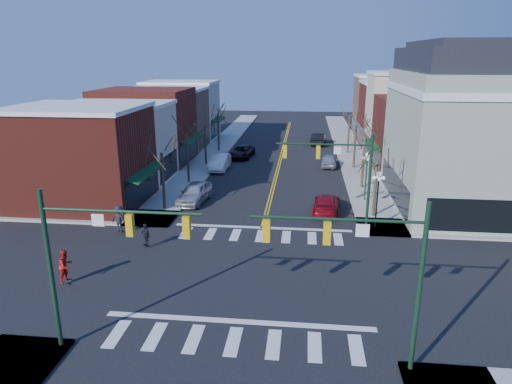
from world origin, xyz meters
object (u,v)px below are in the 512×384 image
(victorian_corner, at_px, (477,128))
(car_right_far, at_px, (318,139))
(pedestrian_red_b, at_px, (66,266))
(lamppost_midblock, at_px, (367,168))
(car_right_near, at_px, (327,203))
(pedestrian_dark_b, at_px, (119,219))
(car_left_mid, at_px, (220,162))
(pedestrian_dark_a, at_px, (146,235))
(car_left_near, at_px, (195,193))
(lamppost_corner, at_px, (378,190))
(car_right_mid, at_px, (329,160))
(car_left_far, at_px, (242,152))

(victorian_corner, distance_m, car_right_far, 29.46)
(pedestrian_red_b, bearing_deg, lamppost_midblock, -34.17)
(car_right_near, bearing_deg, pedestrian_dark_b, 28.60)
(car_right_far, bearing_deg, car_left_mid, 61.76)
(car_right_far, height_order, pedestrian_red_b, pedestrian_red_b)
(pedestrian_dark_a, bearing_deg, car_left_near, 124.97)
(lamppost_corner, relative_size, car_right_far, 0.85)
(car_right_far, bearing_deg, pedestrian_dark_a, 78.85)
(victorian_corner, height_order, car_right_near, victorian_corner)
(victorian_corner, relative_size, car_right_far, 2.80)
(car_right_near, bearing_deg, lamppost_corner, 140.89)
(car_right_far, height_order, pedestrian_dark_b, pedestrian_dark_b)
(lamppost_corner, distance_m, lamppost_midblock, 6.50)
(car_right_near, distance_m, car_right_mid, 15.79)
(victorian_corner, height_order, car_right_far, victorian_corner)
(car_right_near, height_order, car_right_far, car_right_far)
(car_left_far, bearing_deg, lamppost_corner, -54.11)
(pedestrian_red_b, bearing_deg, car_right_near, -34.11)
(car_left_mid, relative_size, pedestrian_dark_b, 2.66)
(lamppost_midblock, xyz_separation_m, car_right_mid, (-2.50, 12.63, -2.24))
(car_left_mid, bearing_deg, pedestrian_dark_b, -100.02)
(lamppost_midblock, distance_m, pedestrian_dark_a, 19.50)
(car_left_mid, bearing_deg, lamppost_midblock, -33.53)
(pedestrian_dark_b, bearing_deg, car_left_far, -91.30)
(lamppost_midblock, relative_size, pedestrian_dark_a, 2.82)
(car_left_near, bearing_deg, pedestrian_dark_a, -88.17)
(car_left_near, distance_m, car_right_mid, 18.82)
(victorian_corner, bearing_deg, car_left_mid, 155.62)
(lamppost_midblock, height_order, car_left_far, lamppost_midblock)
(car_left_mid, distance_m, car_right_mid, 12.41)
(lamppost_corner, distance_m, car_left_mid, 22.04)
(car_left_near, height_order, car_left_mid, car_left_near)
(car_left_far, relative_size, pedestrian_dark_b, 2.74)
(car_right_far, relative_size, pedestrian_dark_a, 3.32)
(car_right_near, xyz_separation_m, pedestrian_dark_b, (-14.80, -6.27, 0.38))
(car_left_near, relative_size, car_left_mid, 0.98)
(victorian_corner, xyz_separation_m, car_right_near, (-11.70, -2.63, -5.92))
(car_left_far, bearing_deg, lamppost_midblock, -45.19)
(lamppost_midblock, bearing_deg, pedestrian_red_b, -137.11)
(victorian_corner, xyz_separation_m, car_left_near, (-22.90, -1.28, -5.80))
(car_right_near, bearing_deg, victorian_corner, -161.69)
(lamppost_midblock, bearing_deg, victorian_corner, -3.45)
(car_right_near, relative_size, pedestrian_dark_b, 2.63)
(lamppost_midblock, height_order, car_right_mid, lamppost_midblock)
(car_right_mid, bearing_deg, pedestrian_red_b, 66.63)
(car_right_near, relative_size, pedestrian_dark_a, 3.29)
(car_left_far, distance_m, car_right_near, 21.61)
(car_left_far, distance_m, pedestrian_dark_a, 28.00)
(lamppost_corner, bearing_deg, car_right_far, 95.99)
(pedestrian_red_b, relative_size, pedestrian_dark_b, 0.98)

